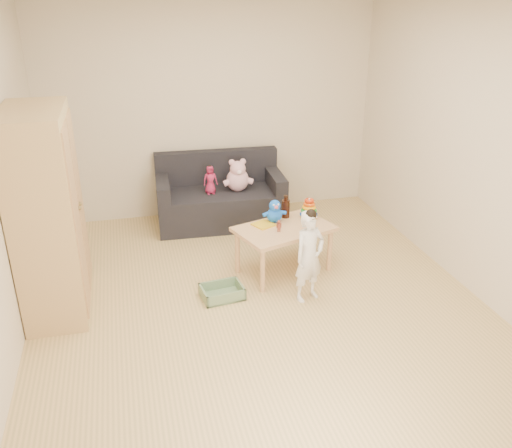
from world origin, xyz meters
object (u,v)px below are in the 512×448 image
object	(u,v)px
wardrobe	(47,214)
play_table	(284,249)
sofa	(221,207)
toddler	(309,258)

from	to	relation	value
wardrobe	play_table	distance (m)	2.23
sofa	play_table	world-z (taller)	play_table
sofa	wardrobe	bearing A→B (deg)	-137.07
wardrobe	play_table	xyz separation A→B (m)	(2.13, 0.12, -0.65)
sofa	play_table	size ratio (longest dim) A/B	1.62
wardrobe	sofa	bearing A→B (deg)	40.06
play_table	sofa	bearing A→B (deg)	106.04
sofa	toddler	distance (m)	1.97
toddler	play_table	bearing A→B (deg)	75.98
wardrobe	sofa	size ratio (longest dim) A/B	1.19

